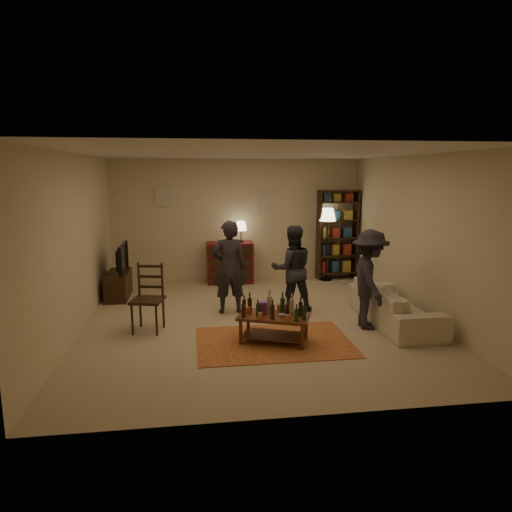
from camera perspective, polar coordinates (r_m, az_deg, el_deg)
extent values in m
plane|color=#C6B793|center=(7.56, 0.01, -8.15)|extent=(6.00, 6.00, 0.00)
plane|color=beige|center=(10.20, -2.35, 4.47)|extent=(5.50, 0.00, 5.50)
plane|color=beige|center=(7.39, -21.63, 1.44)|extent=(0.00, 6.00, 6.00)
plane|color=beige|center=(8.10, 19.68, 2.30)|extent=(0.00, 6.00, 6.00)
plane|color=beige|center=(4.35, 5.54, -3.76)|extent=(5.50, 0.00, 5.50)
plane|color=white|center=(7.17, 0.01, 12.75)|extent=(6.00, 6.00, 0.00)
cube|color=beige|center=(10.11, -11.50, 7.34)|extent=(0.35, 0.03, 0.45)
cube|color=beige|center=(10.23, 1.01, 6.46)|extent=(0.30, 0.03, 0.40)
cube|color=maroon|center=(6.68, 2.24, -10.67)|extent=(2.20, 1.50, 0.01)
cube|color=brown|center=(6.55, 2.26, -7.57)|extent=(1.12, 0.87, 0.04)
cube|color=brown|center=(6.65, 2.25, -9.85)|extent=(0.99, 0.74, 0.02)
cylinder|color=brown|center=(6.52, -1.93, -9.55)|extent=(0.05, 0.05, 0.37)
cylinder|color=brown|center=(6.36, 5.78, -10.14)|extent=(0.05, 0.05, 0.37)
cylinder|color=brown|center=(6.91, -0.99, -8.39)|extent=(0.05, 0.05, 0.37)
cylinder|color=brown|center=(6.75, 6.28, -8.91)|extent=(0.05, 0.05, 0.37)
cylinder|color=#B9642A|center=(6.59, -0.99, -6.83)|extent=(0.07, 0.07, 0.10)
cylinder|color=#B9642A|center=(6.37, 0.52, -7.50)|extent=(0.07, 0.07, 0.09)
cylinder|color=#B9642A|center=(6.71, 2.93, -6.48)|extent=(0.07, 0.07, 0.11)
cylinder|color=#B9642A|center=(6.29, 3.95, -7.74)|extent=(0.07, 0.07, 0.09)
cube|color=#64338C|center=(6.58, 0.76, -6.50)|extent=(0.15, 0.10, 0.18)
cylinder|color=gray|center=(6.50, 3.27, -7.43)|extent=(0.12, 0.12, 0.03)
cube|color=#321F10|center=(7.16, -13.41, -5.41)|extent=(0.55, 0.55, 0.04)
cylinder|color=#321F10|center=(7.13, -15.22, -7.68)|extent=(0.04, 0.04, 0.48)
cylinder|color=#321F10|center=(7.01, -12.34, -7.85)|extent=(0.04, 0.04, 0.48)
cylinder|color=#321F10|center=(7.46, -14.25, -6.82)|extent=(0.04, 0.04, 0.48)
cylinder|color=#321F10|center=(7.35, -11.49, -6.96)|extent=(0.04, 0.04, 0.48)
cube|color=#321F10|center=(7.26, -13.06, -2.78)|extent=(0.37, 0.11, 0.55)
cube|color=#321F10|center=(9.27, -16.81, -3.49)|extent=(0.40, 1.00, 0.50)
imported|color=black|center=(9.16, -16.86, -0.28)|extent=(0.13, 0.97, 0.56)
cube|color=maroon|center=(10.04, -3.29, -0.83)|extent=(1.00, 0.48, 0.90)
cube|color=#321F10|center=(9.85, -3.15, -2.42)|extent=(0.92, 0.02, 0.22)
cube|color=#321F10|center=(9.79, -3.17, -0.94)|extent=(0.92, 0.02, 0.22)
cube|color=#321F10|center=(9.75, -3.18, 0.56)|extent=(0.92, 0.02, 0.22)
cylinder|color=#321F10|center=(9.99, -1.89, 1.86)|extent=(0.12, 0.12, 0.04)
cylinder|color=#321F10|center=(9.97, -1.89, 2.59)|extent=(0.02, 0.02, 0.22)
cone|color=#FFE5B2|center=(9.94, -1.90, 3.79)|extent=(0.26, 0.26, 0.20)
cube|color=#321F10|center=(10.37, 7.86, 2.53)|extent=(0.04, 0.34, 2.00)
cube|color=#321F10|center=(10.63, 12.32, 2.58)|extent=(0.04, 0.34, 2.00)
cube|color=#321F10|center=(10.64, 9.97, -1.98)|extent=(0.90, 0.34, 0.03)
cube|color=#321F10|center=(10.56, 10.04, 0.14)|extent=(0.90, 0.34, 0.03)
cube|color=#321F10|center=(10.50, 10.11, 2.29)|extent=(0.90, 0.34, 0.03)
cube|color=#321F10|center=(10.45, 10.18, 4.46)|extent=(0.90, 0.34, 0.03)
cube|color=#321F10|center=(10.42, 10.25, 6.65)|extent=(0.90, 0.34, 0.03)
cube|color=#321F10|center=(10.41, 10.29, 8.02)|extent=(0.90, 0.34, 0.03)
cube|color=maroon|center=(10.52, 8.44, -1.26)|extent=(0.12, 0.22, 0.26)
cube|color=navy|center=(10.60, 9.74, -1.22)|extent=(0.15, 0.22, 0.26)
cube|color=#A19035|center=(10.68, 11.12, -1.17)|extent=(0.18, 0.22, 0.26)
cube|color=navy|center=(10.45, 8.50, 0.83)|extent=(0.12, 0.22, 0.24)
cube|color=#A19035|center=(10.53, 9.80, 0.86)|extent=(0.15, 0.22, 0.24)
cube|color=maroon|center=(10.61, 11.19, 0.89)|extent=(0.18, 0.22, 0.24)
cube|color=#A19035|center=(10.39, 8.56, 2.95)|extent=(0.12, 0.22, 0.22)
cube|color=maroon|center=(10.47, 9.87, 2.96)|extent=(0.15, 0.22, 0.22)
cube|color=navy|center=(10.55, 11.27, 2.98)|extent=(0.18, 0.22, 0.22)
cube|color=maroon|center=(10.35, 8.61, 5.09)|extent=(0.12, 0.22, 0.20)
cube|color=navy|center=(10.43, 9.94, 5.09)|extent=(0.15, 0.22, 0.20)
cube|color=#A19035|center=(10.51, 11.34, 5.08)|extent=(0.18, 0.22, 0.20)
cube|color=navy|center=(10.32, 8.67, 7.24)|extent=(0.12, 0.22, 0.18)
cube|color=#A19035|center=(10.40, 10.00, 7.23)|extent=(0.15, 0.22, 0.18)
cube|color=maroon|center=(10.48, 11.42, 7.21)|extent=(0.18, 0.22, 0.18)
cylinder|color=black|center=(10.47, 8.72, -2.90)|extent=(0.28, 0.28, 0.03)
cylinder|color=black|center=(10.33, 8.82, 0.90)|extent=(0.03, 0.03, 1.44)
cone|color=#FFE5B2|center=(10.23, 8.94, 5.14)|extent=(0.36, 0.36, 0.28)
imported|color=beige|center=(7.72, 16.93, -5.87)|extent=(0.81, 2.08, 0.61)
imported|color=#25232A|center=(7.84, -3.38, -1.39)|extent=(0.61, 0.42, 1.61)
imported|color=#282A31|center=(7.91, 4.54, -1.64)|extent=(0.74, 0.58, 1.52)
imported|color=#26262D|center=(7.28, 14.00, -2.86)|extent=(0.69, 1.06, 1.55)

